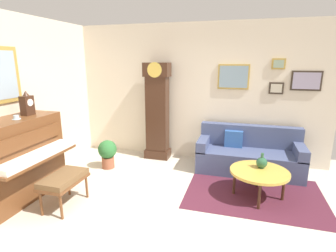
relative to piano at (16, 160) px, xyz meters
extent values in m
cube|color=beige|center=(2.23, 0.13, -0.68)|extent=(6.40, 6.00, 0.10)
cube|color=beige|center=(2.23, 2.53, 0.77)|extent=(5.30, 0.10, 2.80)
cube|color=#B28E3D|center=(2.98, 2.47, 1.12)|extent=(0.60, 0.03, 0.48)
cube|color=#7A93A3|center=(2.98, 2.45, 1.12)|extent=(0.54, 0.01, 0.42)
cube|color=#B28E3D|center=(3.78, 2.47, 1.37)|extent=(0.24, 0.03, 0.20)
cube|color=gray|center=(3.78, 2.45, 1.37)|extent=(0.18, 0.01, 0.14)
cube|color=#33281E|center=(4.28, 2.47, 1.07)|extent=(0.52, 0.03, 0.36)
cube|color=#998EA8|center=(4.28, 2.45, 1.07)|extent=(0.46, 0.01, 0.30)
cube|color=#33281E|center=(3.78, 2.47, 0.92)|extent=(0.26, 0.03, 0.22)
cube|color=#BCB299|center=(3.78, 2.45, 0.92)|extent=(0.20, 0.01, 0.16)
cube|color=#4C1E2D|center=(3.46, 1.12, -0.62)|extent=(2.10, 1.50, 0.01)
cube|color=brown|center=(-0.02, 0.00, -0.01)|extent=(0.60, 1.44, 1.24)
cube|color=brown|center=(0.41, 0.00, 0.05)|extent=(0.28, 1.38, 0.04)
cube|color=white|center=(0.41, 0.00, 0.11)|extent=(0.26, 1.32, 0.08)
cube|color=brown|center=(0.30, 0.00, 0.35)|extent=(0.03, 1.20, 0.20)
cube|color=brown|center=(0.81, -0.01, -0.25)|extent=(0.42, 0.70, 0.04)
cube|color=brown|center=(0.81, -0.01, -0.19)|extent=(0.40, 0.68, 0.08)
cylinder|color=brown|center=(0.97, -0.31, -0.45)|extent=(0.04, 0.04, 0.36)
cylinder|color=brown|center=(0.97, 0.29, -0.45)|extent=(0.04, 0.04, 0.36)
cylinder|color=brown|center=(0.65, -0.31, -0.45)|extent=(0.04, 0.04, 0.36)
cylinder|color=brown|center=(0.65, 0.29, -0.45)|extent=(0.04, 0.04, 0.36)
cube|color=#3D2316|center=(1.48, 2.25, -0.54)|extent=(0.52, 0.34, 0.18)
cube|color=#3D2316|center=(1.48, 2.25, 0.26)|extent=(0.44, 0.28, 1.78)
cube|color=#3D2316|center=(1.48, 2.25, 1.25)|extent=(0.52, 0.32, 0.28)
cylinder|color=gold|center=(1.48, 2.10, 1.25)|extent=(0.30, 0.02, 0.30)
cylinder|color=gold|center=(1.48, 2.20, 0.32)|extent=(0.03, 0.03, 0.70)
cube|color=#424C70|center=(3.37, 2.00, -0.42)|extent=(1.90, 0.80, 0.42)
cube|color=#424C70|center=(3.37, 2.30, -0.01)|extent=(1.90, 0.20, 0.44)
cube|color=#424C70|center=(2.51, 2.00, -0.13)|extent=(0.18, 0.80, 0.20)
cube|color=#424C70|center=(4.23, 2.00, -0.13)|extent=(0.18, 0.80, 0.20)
cube|color=#2D5699|center=(3.07, 2.14, -0.05)|extent=(0.34, 0.12, 0.32)
cylinder|color=gold|center=(3.51, 1.04, -0.21)|extent=(0.88, 0.88, 0.04)
torus|color=#3D2316|center=(3.51, 1.04, -0.21)|extent=(0.88, 0.88, 0.04)
cylinder|color=#3D2316|center=(3.51, 1.40, -0.43)|extent=(0.04, 0.04, 0.40)
cylinder|color=#3D2316|center=(3.87, 1.04, -0.43)|extent=(0.04, 0.04, 0.40)
cylinder|color=#3D2316|center=(3.51, 0.68, -0.43)|extent=(0.04, 0.04, 0.40)
cylinder|color=#3D2316|center=(3.15, 1.04, -0.43)|extent=(0.04, 0.04, 0.40)
cube|color=#3D2316|center=(0.00, 0.34, 0.76)|extent=(0.12, 0.18, 0.30)
cylinder|color=white|center=(0.06, 0.34, 0.81)|extent=(0.01, 0.11, 0.11)
cone|color=#3D2316|center=(0.00, 0.34, 0.95)|extent=(0.10, 0.10, 0.08)
cylinder|color=#ADC6D6|center=(0.06, 0.04, 0.62)|extent=(0.12, 0.12, 0.01)
cylinder|color=#ADC6D6|center=(0.06, 0.04, 0.64)|extent=(0.08, 0.08, 0.06)
cylinder|color=#234C33|center=(3.54, 1.16, -0.18)|extent=(0.09, 0.09, 0.01)
sphere|color=#285638|center=(3.54, 1.16, -0.10)|extent=(0.17, 0.17, 0.17)
cylinder|color=#285638|center=(3.54, 1.16, 0.01)|extent=(0.04, 0.04, 0.08)
cylinder|color=#935138|center=(0.72, 1.43, -0.52)|extent=(0.24, 0.24, 0.22)
sphere|color=#2D6B33|center=(0.72, 1.43, -0.25)|extent=(0.36, 0.36, 0.36)
camera|label=1|loc=(3.20, -2.93, 1.45)|focal=28.26mm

